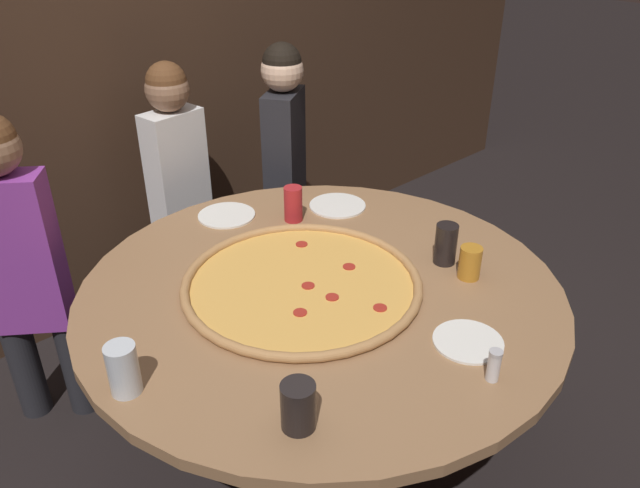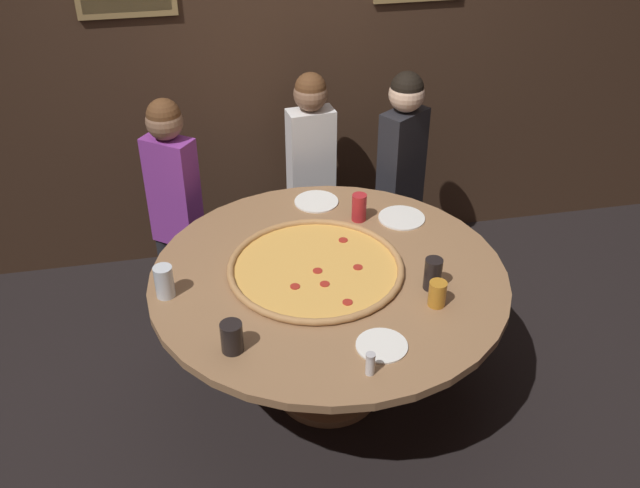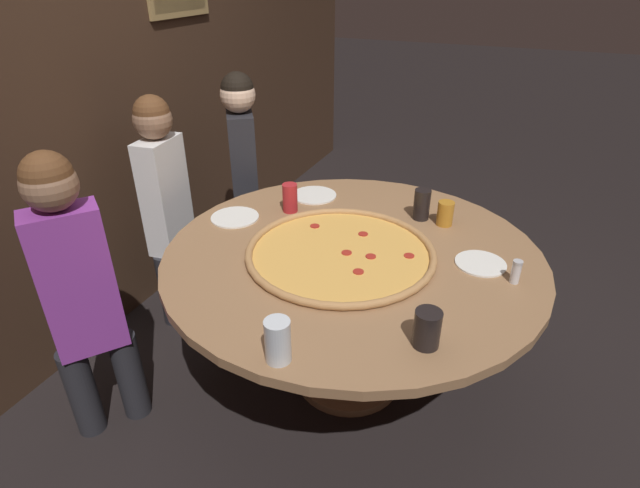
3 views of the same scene
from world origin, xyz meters
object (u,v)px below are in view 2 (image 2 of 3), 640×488
drink_cup_beside_pizza (232,337)px  white_plate_far_back (316,202)px  dining_table (329,295)px  white_plate_left_side (402,218)px  white_plate_right_side (382,346)px  giant_pizza (316,268)px  diner_side_right (311,164)px  drink_cup_by_shaker (164,282)px  condiment_shaker (370,364)px  drink_cup_near_right (359,207)px  drink_cup_front_edge (437,294)px  diner_far_left (401,167)px  drink_cup_far_left (433,274)px  diner_far_right (174,195)px

drink_cup_beside_pizza → white_plate_far_back: (0.54, 1.06, -0.06)m
dining_table → white_plate_left_side: (0.46, 0.39, 0.13)m
white_plate_right_side → giant_pizza: bearing=105.8°
white_plate_left_side → diner_side_right: 0.79m
drink_cup_by_shaker → white_plate_left_side: 1.26m
drink_cup_by_shaker → diner_side_right: size_ratio=0.12×
drink_cup_beside_pizza → condiment_shaker: drink_cup_beside_pizza is taller
drink_cup_near_right → drink_cup_by_shaker: bearing=-155.5°
dining_table → drink_cup_front_edge: size_ratio=14.05×
white_plate_right_side → diner_far_left: 1.53m
white_plate_left_side → diner_side_right: bearing=115.2°
white_plate_left_side → diner_side_right: diner_side_right is taller
drink_cup_far_left → diner_far_right: diner_far_right is taller
drink_cup_by_shaker → condiment_shaker: bearing=-40.5°
drink_cup_by_shaker → diner_far_right: bearing=86.4°
dining_table → drink_cup_front_edge: 0.54m
drink_cup_near_right → giant_pizza: bearing=-127.7°
diner_far_left → drink_cup_by_shaker: bearing=0.8°
drink_cup_by_shaker → condiment_shaker: size_ratio=1.53×
drink_cup_by_shaker → diner_side_right: bearing=52.7°
drink_cup_near_right → diner_far_right: diner_far_right is taller
giant_pizza → drink_cup_by_shaker: 0.68m
drink_cup_beside_pizza → diner_side_right: bearing=68.5°
condiment_shaker → diner_far_left: bearing=69.2°
diner_side_right → drink_cup_near_right: bearing=93.3°
drink_cup_far_left → diner_far_left: 1.13m
drink_cup_front_edge → drink_cup_near_right: (-0.16, 0.73, 0.01)m
white_plate_right_side → condiment_shaker: 0.17m
diner_far_left → diner_side_right: diner_far_left is taller
drink_cup_near_right → condiment_shaker: size_ratio=1.48×
dining_table → white_plate_right_side: bearing=-78.7°
drink_cup_near_right → condiment_shaker: 1.11m
giant_pizza → drink_cup_front_edge: (0.46, -0.35, 0.04)m
giant_pizza → drink_cup_beside_pizza: 0.63m
white_plate_far_back → condiment_shaker: bearing=-92.1°
giant_pizza → diner_side_right: size_ratio=0.63×
dining_table → drink_cup_beside_pizza: drink_cup_beside_pizza is taller
drink_cup_beside_pizza → white_plate_right_side: drink_cup_beside_pizza is taller
dining_table → white_plate_right_side: (0.10, -0.52, 0.13)m
white_plate_far_back → white_plate_right_side: same height
dining_table → drink_cup_near_right: size_ratio=11.33×
diner_far_left → diner_side_right: bearing=-54.3°
dining_table → diner_far_right: 1.11m
white_plate_left_side → diner_far_left: 0.55m
giant_pizza → drink_cup_front_edge: size_ratio=6.99×
condiment_shaker → drink_cup_near_right: bearing=78.3°
drink_cup_far_left → diner_far_left: size_ratio=0.11×
giant_pizza → diner_far_left: (0.67, 0.88, -0.01)m
white_plate_right_side → drink_cup_beside_pizza: bearing=170.6°
drink_cup_beside_pizza → diner_far_left: diner_far_left is taller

